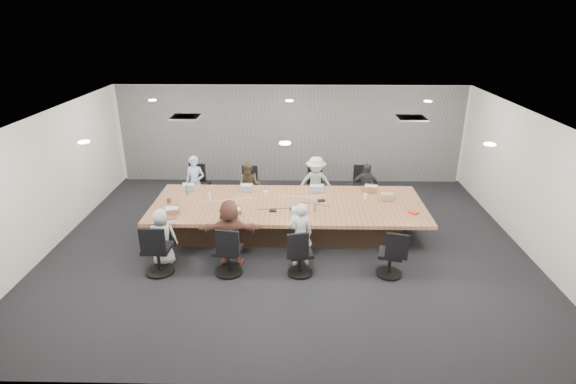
{
  "coord_description": "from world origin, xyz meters",
  "views": [
    {
      "loc": [
        0.19,
        -8.64,
        4.7
      ],
      "look_at": [
        0.0,
        0.4,
        1.05
      ],
      "focal_mm": 28.0,
      "sensor_mm": 36.0,
      "label": 1
    }
  ],
  "objects_px": {
    "laptop_0": "(190,189)",
    "mug_brown": "(169,200)",
    "chair_3": "(363,190)",
    "chair_4": "(158,252)",
    "chair_0": "(199,188)",
    "chair_5": "(228,254)",
    "person_0": "(195,183)",
    "person_1": "(250,186)",
    "laptop_1": "(247,189)",
    "person_4": "(162,237)",
    "laptop_3": "(369,190)",
    "stapler": "(293,209)",
    "person_3": "(365,187)",
    "person_2": "(316,184)",
    "chair_6": "(300,257)",
    "chair_1": "(251,190)",
    "chair_2": "(315,191)",
    "person_5": "(230,233)",
    "laptop_4": "(169,217)",
    "conference_table": "(288,217)",
    "snack_packet": "(413,212)",
    "laptop_2": "(316,190)",
    "person_6": "(300,235)",
    "canvas_bag": "(387,197)",
    "chair_7": "(390,257)",
    "bottle_green_right": "(315,206)",
    "laptop_6": "(300,218)",
    "bottle_clear": "(209,197)",
    "laptop_5": "(234,218)"
  },
  "relations": [
    {
      "from": "mug_brown",
      "to": "canvas_bag",
      "type": "height_order",
      "value": "canvas_bag"
    },
    {
      "from": "laptop_3",
      "to": "stapler",
      "type": "bearing_deg",
      "value": 45.79
    },
    {
      "from": "canvas_bag",
      "to": "laptop_4",
      "type": "bearing_deg",
      "value": -167.42
    },
    {
      "from": "chair_7",
      "to": "laptop_4",
      "type": "xyz_separation_m",
      "value": [
        -4.42,
        0.9,
        0.37
      ]
    },
    {
      "from": "laptop_2",
      "to": "bottle_clear",
      "type": "height_order",
      "value": "bottle_clear"
    },
    {
      "from": "conference_table",
      "to": "chair_5",
      "type": "xyz_separation_m",
      "value": [
        -1.11,
        -1.7,
        0.02
      ]
    },
    {
      "from": "chair_2",
      "to": "stapler",
      "type": "height_order",
      "value": "stapler"
    },
    {
      "from": "canvas_bag",
      "to": "chair_3",
      "type": "bearing_deg",
      "value": 102.79
    },
    {
      "from": "stapler",
      "to": "laptop_4",
      "type": "bearing_deg",
      "value": -169.26
    },
    {
      "from": "person_3",
      "to": "laptop_3",
      "type": "bearing_deg",
      "value": -84.76
    },
    {
      "from": "laptop_5",
      "to": "chair_6",
      "type": "bearing_deg",
      "value": -34.93
    },
    {
      "from": "person_0",
      "to": "laptop_4",
      "type": "bearing_deg",
      "value": -81.84
    },
    {
      "from": "bottle_green_right",
      "to": "snack_packet",
      "type": "relative_size",
      "value": 1.19
    },
    {
      "from": "chair_1",
      "to": "chair_2",
      "type": "relative_size",
      "value": 1.04
    },
    {
      "from": "conference_table",
      "to": "chair_2",
      "type": "relative_size",
      "value": 8.32
    },
    {
      "from": "chair_1",
      "to": "conference_table",
      "type": "bearing_deg",
      "value": 132.23
    },
    {
      "from": "laptop_2",
      "to": "laptop_6",
      "type": "bearing_deg",
      "value": 76.17
    },
    {
      "from": "chair_1",
      "to": "stapler",
      "type": "bearing_deg",
      "value": 130.01
    },
    {
      "from": "laptop_0",
      "to": "mug_brown",
      "type": "height_order",
      "value": "mug_brown"
    },
    {
      "from": "laptop_0",
      "to": "laptop_4",
      "type": "xyz_separation_m",
      "value": [
        -0.09,
        -1.6,
        0.0
      ]
    },
    {
      "from": "chair_0",
      "to": "laptop_1",
      "type": "xyz_separation_m",
      "value": [
        1.36,
        -0.9,
        0.33
      ]
    },
    {
      "from": "person_1",
      "to": "person_4",
      "type": "height_order",
      "value": "person_1"
    },
    {
      "from": "chair_3",
      "to": "chair_4",
      "type": "relative_size",
      "value": 0.92
    },
    {
      "from": "chair_0",
      "to": "person_5",
      "type": "relative_size",
      "value": 0.61
    },
    {
      "from": "chair_3",
      "to": "laptop_1",
      "type": "xyz_separation_m",
      "value": [
        -2.9,
        -0.9,
        0.34
      ]
    },
    {
      "from": "person_2",
      "to": "laptop_3",
      "type": "height_order",
      "value": "person_2"
    },
    {
      "from": "snack_packet",
      "to": "laptop_2",
      "type": "bearing_deg",
      "value": 147.25
    },
    {
      "from": "person_2",
      "to": "laptop_3",
      "type": "relative_size",
      "value": 4.55
    },
    {
      "from": "person_5",
      "to": "person_1",
      "type": "bearing_deg",
      "value": -95.24
    },
    {
      "from": "chair_1",
      "to": "snack_packet",
      "type": "relative_size",
      "value": 3.95
    },
    {
      "from": "chair_6",
      "to": "laptop_2",
      "type": "xyz_separation_m",
      "value": [
        0.39,
        2.5,
        0.37
      ]
    },
    {
      "from": "conference_table",
      "to": "chair_6",
      "type": "height_order",
      "value": "chair_6"
    },
    {
      "from": "person_6",
      "to": "bottle_clear",
      "type": "xyz_separation_m",
      "value": [
        -2.02,
        1.39,
        0.19
      ]
    },
    {
      "from": "person_0",
      "to": "mug_brown",
      "type": "height_order",
      "value": "person_0"
    },
    {
      "from": "laptop_0",
      "to": "bottle_clear",
      "type": "distance_m",
      "value": 0.98
    },
    {
      "from": "person_0",
      "to": "person_6",
      "type": "distance_m",
      "value": 3.77
    },
    {
      "from": "person_2",
      "to": "chair_6",
      "type": "bearing_deg",
      "value": -96.82
    },
    {
      "from": "chair_5",
      "to": "person_5",
      "type": "xyz_separation_m",
      "value": [
        0.0,
        0.35,
        0.26
      ]
    },
    {
      "from": "chair_5",
      "to": "chair_7",
      "type": "height_order",
      "value": "chair_5"
    },
    {
      "from": "person_3",
      "to": "person_0",
      "type": "bearing_deg",
      "value": -174.76
    },
    {
      "from": "laptop_6",
      "to": "laptop_4",
      "type": "bearing_deg",
      "value": -171.82
    },
    {
      "from": "person_3",
      "to": "chair_2",
      "type": "bearing_deg",
      "value": 169.44
    },
    {
      "from": "chair_2",
      "to": "bottle_green_right",
      "type": "distance_m",
      "value": 2.17
    },
    {
      "from": "chair_5",
      "to": "person_3",
      "type": "xyz_separation_m",
      "value": [
        3.0,
        3.05,
        0.2
      ]
    },
    {
      "from": "person_0",
      "to": "person_1",
      "type": "distance_m",
      "value": 1.37
    },
    {
      "from": "chair_0",
      "to": "chair_5",
      "type": "relative_size",
      "value": 1.0
    },
    {
      "from": "person_1",
      "to": "laptop_6",
      "type": "relative_size",
      "value": 3.58
    },
    {
      "from": "chair_7",
      "to": "canvas_bag",
      "type": "distance_m",
      "value": 2.01
    },
    {
      "from": "chair_0",
      "to": "person_5",
      "type": "bearing_deg",
      "value": 128.24
    },
    {
      "from": "laptop_6",
      "to": "bottle_green_right",
      "type": "bearing_deg",
      "value": 59.15
    }
  ]
}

